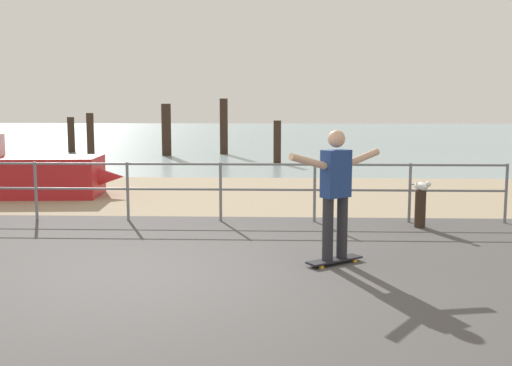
# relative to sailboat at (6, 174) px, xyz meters

# --- Properties ---
(ground_plane) EXTENTS (24.00, 10.00, 0.04)m
(ground_plane) POSITION_rel_sailboat_xyz_m (4.66, -7.31, -0.52)
(ground_plane) COLOR #474444
(ground_plane) RESTS_ON ground
(beach_strip) EXTENTS (24.00, 6.00, 0.04)m
(beach_strip) POSITION_rel_sailboat_xyz_m (4.66, 0.69, -0.52)
(beach_strip) COLOR tan
(beach_strip) RESTS_ON ground
(sea_surface) EXTENTS (72.00, 50.00, 0.04)m
(sea_surface) POSITION_rel_sailboat_xyz_m (4.66, 28.69, -0.52)
(sea_surface) COLOR #849EA3
(sea_surface) RESTS_ON ground
(railing_fence) EXTENTS (11.53, 0.05, 1.05)m
(railing_fence) POSITION_rel_sailboat_xyz_m (4.21, -2.71, 0.18)
(railing_fence) COLOR slate
(railing_fence) RESTS_ON ground
(sailboat) EXTENTS (5.02, 1.75, 4.45)m
(sailboat) POSITION_rel_sailboat_xyz_m (0.00, 0.00, 0.00)
(sailboat) COLOR #B21E23
(sailboat) RESTS_ON ground
(skateboard) EXTENTS (0.76, 0.63, 0.08)m
(skateboard) POSITION_rel_sailboat_xyz_m (6.77, -5.56, -0.45)
(skateboard) COLOR black
(skateboard) RESTS_ON ground
(skateboarder) EXTENTS (1.22, 0.92, 1.65)m
(skateboarder) POSITION_rel_sailboat_xyz_m (6.77, -5.56, 0.50)
(skateboarder) COLOR #26262B
(skateboarder) RESTS_ON skateboard
(bollard_short) EXTENTS (0.18, 0.18, 0.64)m
(bollard_short) POSITION_rel_sailboat_xyz_m (8.40, -3.14, -0.20)
(bollard_short) COLOR #332319
(bollard_short) RESTS_ON ground
(seagull) EXTENTS (0.26, 0.47, 0.18)m
(seagull) POSITION_rel_sailboat_xyz_m (8.41, -3.15, 0.20)
(seagull) COLOR white
(seagull) RESTS_ON bollard_short
(groyne_post_0) EXTENTS (0.30, 0.30, 1.52)m
(groyne_post_0) POSITION_rel_sailboat_xyz_m (-2.90, 12.71, 0.24)
(groyne_post_0) COLOR #332319
(groyne_post_0) RESTS_ON ground
(groyne_post_1) EXTENTS (0.26, 0.26, 1.76)m
(groyne_post_1) POSITION_rel_sailboat_xyz_m (-0.68, 8.29, 0.36)
(groyne_post_1) COLOR #332319
(groyne_post_1) RESTS_ON ground
(groyne_post_2) EXTENTS (0.38, 0.38, 2.09)m
(groyne_post_2) POSITION_rel_sailboat_xyz_m (1.54, 11.02, 0.53)
(groyne_post_2) COLOR #332319
(groyne_post_2) RESTS_ON ground
(groyne_post_3) EXTENTS (0.33, 0.33, 2.30)m
(groyne_post_3) POSITION_rel_sailboat_xyz_m (3.76, 11.90, 0.63)
(groyne_post_3) COLOR #332319
(groyne_post_3) RESTS_ON ground
(groyne_post_4) EXTENTS (0.27, 0.27, 1.50)m
(groyne_post_4) POSITION_rel_sailboat_xyz_m (5.98, 8.13, 0.23)
(groyne_post_4) COLOR #332319
(groyne_post_4) RESTS_ON ground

